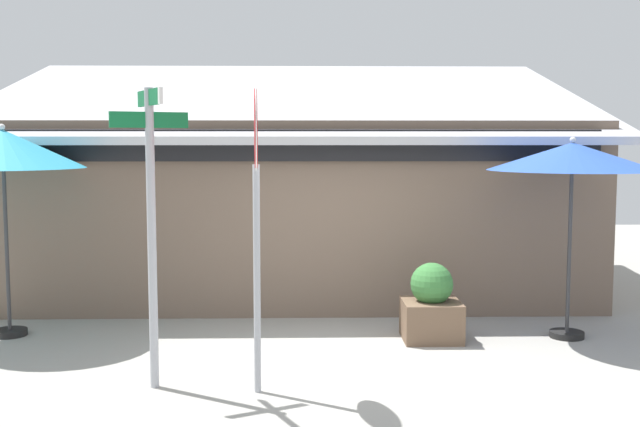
# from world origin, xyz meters

# --- Properties ---
(ground_plane) EXTENTS (28.00, 28.00, 0.10)m
(ground_plane) POSITION_xyz_m (0.00, 0.00, -0.05)
(ground_plane) COLOR #9E9B93
(cafe_building) EXTENTS (9.99, 5.98, 4.08)m
(cafe_building) POSITION_xyz_m (-0.69, 4.86, 1.50)
(cafe_building) COLOR #705B4C
(cafe_building) RESTS_ON ground
(street_sign_post) EXTENTS (0.73, 0.79, 3.07)m
(street_sign_post) POSITION_xyz_m (-1.97, -0.89, 1.86)
(street_sign_post) COLOR #A8AAB2
(street_sign_post) RESTS_ON ground
(stop_sign) EXTENTS (0.08, 0.83, 3.08)m
(stop_sign) POSITION_xyz_m (-0.89, -1.06, 2.17)
(stop_sign) COLOR #A8AAB2
(stop_sign) RESTS_ON ground
(patio_umbrella_teal_left) EXTENTS (2.06, 2.06, 2.75)m
(patio_umbrella_teal_left) POSITION_xyz_m (-4.26, 1.27, 2.41)
(patio_umbrella_teal_left) COLOR black
(patio_umbrella_teal_left) RESTS_ON ground
(patio_umbrella_royal_blue_center) EXTENTS (2.14, 2.14, 2.59)m
(patio_umbrella_royal_blue_center) POSITION_xyz_m (2.98, 0.99, 2.31)
(patio_umbrella_royal_blue_center) COLOR black
(patio_umbrella_royal_blue_center) RESTS_ON ground
(sidewalk_planter) EXTENTS (0.73, 0.73, 0.99)m
(sidewalk_planter) POSITION_xyz_m (1.21, 0.93, 0.43)
(sidewalk_planter) COLOR brown
(sidewalk_planter) RESTS_ON ground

